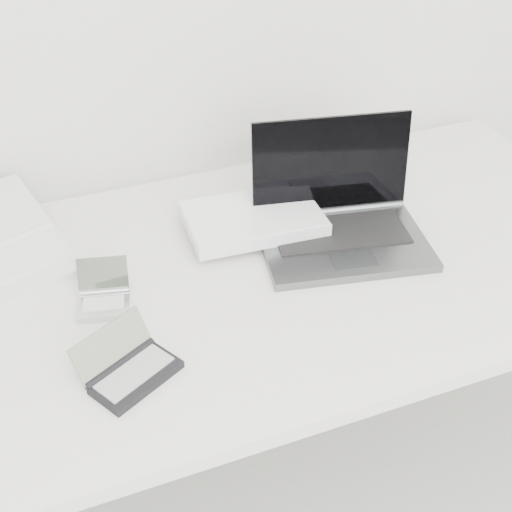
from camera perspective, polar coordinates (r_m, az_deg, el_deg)
name	(u,v)px	position (r m, az deg, el deg)	size (l,w,h in m)	color
desk	(262,284)	(1.45, 0.52, -2.26)	(1.60, 0.80, 0.73)	white
laptop_large	(303,220)	(1.49, 3.77, 2.90)	(0.49, 0.37, 0.23)	#55585A
netbook_open_white	(5,256)	(1.50, -19.45, 0.04)	(0.35, 0.39, 0.08)	white
pda_silver	(104,297)	(1.35, -12.08, -3.25)	(0.12, 0.12, 0.07)	silver
palmtop_charcoal	(129,369)	(1.20, -10.10, -8.89)	(0.18, 0.17, 0.08)	black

